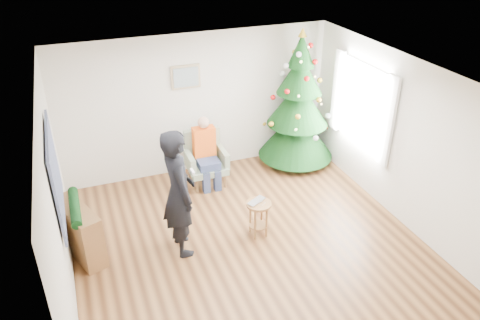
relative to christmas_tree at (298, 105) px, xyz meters
name	(u,v)px	position (x,y,z in m)	size (l,w,h in m)	color
floor	(248,243)	(-1.83, -2.08, -1.18)	(5.00, 5.00, 0.00)	brown
ceiling	(250,77)	(-1.83, -2.08, 1.42)	(5.00, 5.00, 0.00)	white
wall_back	(198,104)	(-1.83, 0.42, 0.12)	(5.00, 5.00, 0.00)	silver
wall_front	(348,292)	(-1.83, -4.58, 0.12)	(5.00, 5.00, 0.00)	silver
wall_left	(57,205)	(-4.33, -2.08, 0.12)	(5.00, 5.00, 0.00)	silver
wall_right	(399,139)	(0.67, -2.08, 0.12)	(5.00, 5.00, 0.00)	silver
window_panel	(362,105)	(0.64, -1.08, 0.32)	(0.04, 1.30, 1.40)	white
curtains	(361,105)	(0.61, -1.08, 0.32)	(0.05, 1.75, 1.50)	white
christmas_tree	(298,105)	(0.00, 0.00, 0.00)	(1.45, 1.45, 2.61)	#3F2816
stool	(258,218)	(-1.60, -1.93, -0.88)	(0.38, 0.38, 0.58)	brown
laptop	(259,202)	(-1.60, -1.93, -0.59)	(0.32, 0.20, 0.02)	silver
armchair	(206,165)	(-1.88, -0.16, -0.82)	(0.72, 0.65, 0.97)	gray
seated_person	(206,152)	(-1.89, -0.21, -0.53)	(0.39, 0.57, 1.27)	navy
standing_man	(179,193)	(-2.78, -1.84, -0.22)	(0.70, 0.46, 1.92)	black
game_controller	(192,171)	(-2.57, -1.87, 0.10)	(0.04, 0.13, 0.04)	white
console	(80,232)	(-4.16, -1.45, -0.78)	(0.30, 1.00, 0.80)	brown
garland	(75,207)	(-4.16, -1.45, -0.36)	(0.14, 0.14, 0.90)	black
tapestry	(55,174)	(-4.29, -1.78, 0.37)	(0.03, 1.50, 1.15)	black
framed_picture	(186,77)	(-2.03, 0.38, 0.67)	(0.52, 0.05, 0.42)	tan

